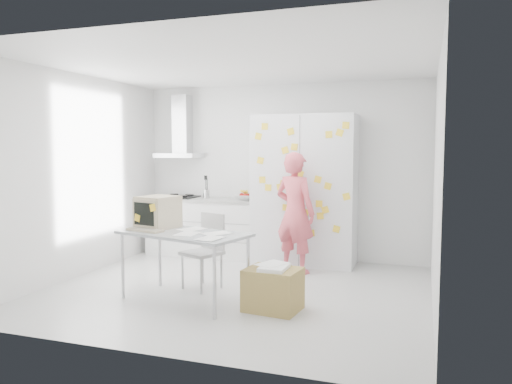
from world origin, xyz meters
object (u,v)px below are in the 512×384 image
(person, at_px, (295,213))
(cardboard_box, at_px, (273,289))
(desk, at_px, (167,221))
(chair, at_px, (206,246))

(person, distance_m, cardboard_box, 1.78)
(desk, xyz_separation_m, cardboard_box, (1.31, -0.10, -0.64))
(person, xyz_separation_m, cardboard_box, (0.19, -1.66, -0.60))
(desk, bearing_deg, person, 68.46)
(person, bearing_deg, desk, 74.66)
(chair, height_order, cardboard_box, chair)
(person, relative_size, cardboard_box, 2.75)
(cardboard_box, bearing_deg, chair, 151.08)
(cardboard_box, bearing_deg, person, 96.48)
(desk, height_order, cardboard_box, desk)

